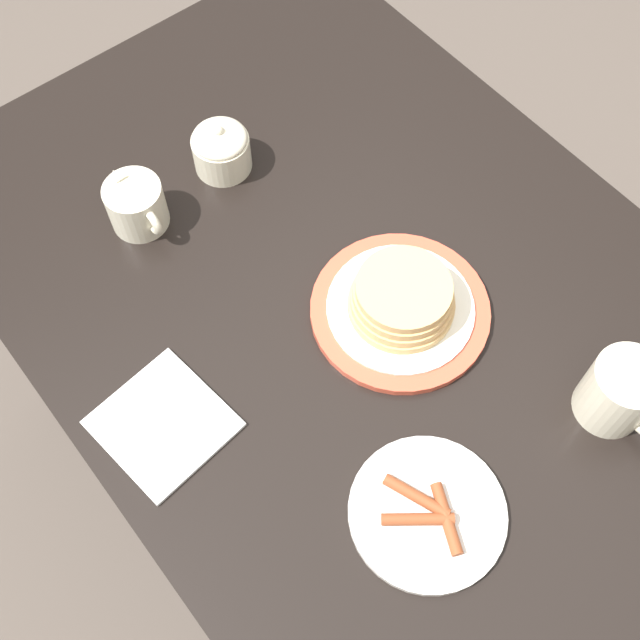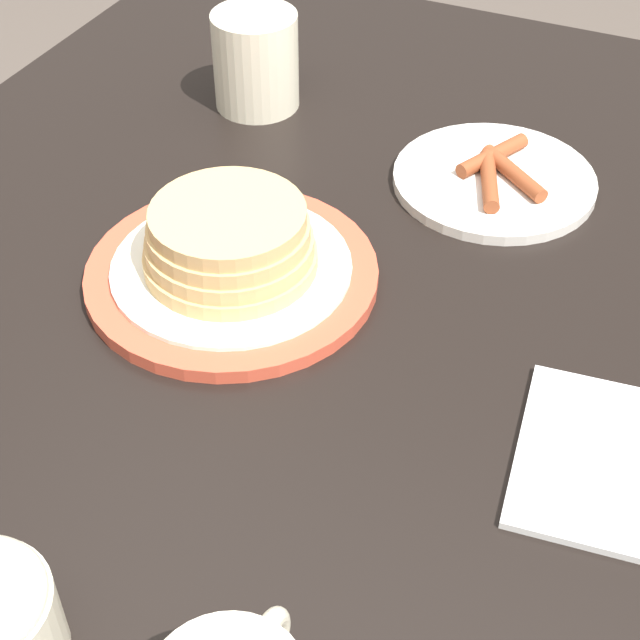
{
  "view_description": "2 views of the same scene",
  "coord_description": "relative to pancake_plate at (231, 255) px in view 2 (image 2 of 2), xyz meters",
  "views": [
    {
      "loc": [
        0.37,
        -0.38,
        1.66
      ],
      "look_at": [
        -0.0,
        -0.07,
        0.77
      ],
      "focal_mm": 45.0,
      "sensor_mm": 36.0,
      "label": 1
    },
    {
      "loc": [
        -0.48,
        -0.29,
        1.24
      ],
      "look_at": [
        -0.0,
        -0.07,
        0.77
      ],
      "focal_mm": 55.0,
      "sensor_mm": 36.0,
      "label": 2
    }
  ],
  "objects": [
    {
      "name": "pancake_plate",
      "position": [
        0.0,
        0.0,
        0.0
      ],
      "size": [
        0.24,
        0.24,
        0.07
      ],
      "color": "#DB5138",
      "rests_on": "dining_table"
    },
    {
      "name": "dining_table",
      "position": [
        -0.04,
        -0.03,
        -0.16
      ],
      "size": [
        1.22,
        0.81,
        0.74
      ],
      "color": "black",
      "rests_on": "ground_plane"
    },
    {
      "name": "napkin",
      "position": [
        -0.07,
        -0.33,
        -0.02
      ],
      "size": [
        0.16,
        0.16,
        0.01
      ],
      "color": "white",
      "rests_on": "dining_table"
    },
    {
      "name": "side_plate_bacon",
      "position": [
        0.22,
        -0.15,
        -0.02
      ],
      "size": [
        0.18,
        0.18,
        0.02
      ],
      "color": "silver",
      "rests_on": "dining_table"
    },
    {
      "name": "coffee_mug",
      "position": [
        0.26,
        0.11,
        0.02
      ],
      "size": [
        0.12,
        0.09,
        0.1
      ],
      "color": "beige",
      "rests_on": "dining_table"
    }
  ]
}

